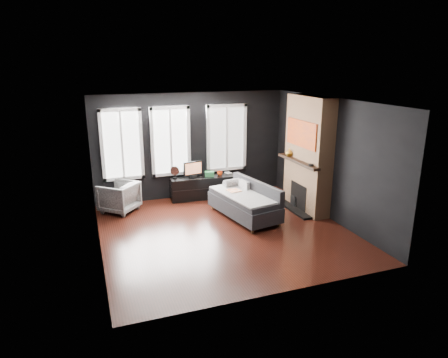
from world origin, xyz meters
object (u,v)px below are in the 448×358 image
object	(u,v)px
media_console	(202,187)
mantel_vase	(289,152)
monitor	(193,168)
armchair	(119,196)
sofa	(244,200)
mug	(220,173)
book	(226,170)

from	to	relation	value
media_console	mantel_vase	xyz separation A→B (m)	(1.85, -1.19, 1.03)
monitor	mantel_vase	distance (m)	2.46
armchair	mantel_vase	distance (m)	4.20
sofa	mug	bearing A→B (deg)	79.94
media_console	monitor	world-z (taller)	monitor
sofa	media_console	size ratio (longest dim) A/B	1.12
media_console	monitor	distance (m)	0.58
armchair	mug	world-z (taller)	armchair
sofa	armchair	distance (m)	2.97
armchair	mantel_vase	world-z (taller)	mantel_vase
armchair	monitor	distance (m)	1.97
media_console	mantel_vase	bearing A→B (deg)	-29.56
monitor	mug	xyz separation A→B (m)	(0.71, -0.05, -0.17)
mug	mantel_vase	bearing A→B (deg)	-39.26
sofa	mantel_vase	size ratio (longest dim) A/B	9.62
monitor	book	xyz separation A→B (m)	(0.91, 0.06, -0.14)
mug	book	world-z (taller)	book
armchair	mug	xyz separation A→B (m)	(2.61, 0.23, 0.26)
sofa	mug	size ratio (longest dim) A/B	13.61
monitor	mantel_vase	bearing A→B (deg)	-41.55
book	mantel_vase	distance (m)	1.84
armchair	mantel_vase	size ratio (longest dim) A/B	3.99
armchair	book	xyz separation A→B (m)	(2.81, 0.34, 0.29)
monitor	mug	world-z (taller)	monitor
mug	armchair	bearing A→B (deg)	-174.87
mug	book	size ratio (longest dim) A/B	0.70
sofa	book	bearing A→B (deg)	73.09
sofa	armchair	bearing A→B (deg)	141.82
monitor	book	world-z (taller)	monitor
media_console	mug	size ratio (longest dim) A/B	12.14
media_console	book	bearing A→B (deg)	7.70
sofa	monitor	xyz separation A→B (m)	(-0.74, 1.63, 0.41)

